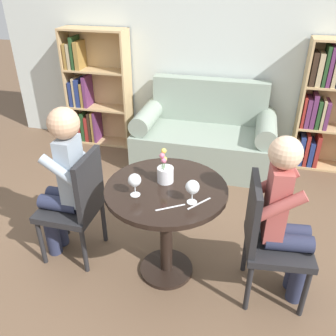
{
  "coord_description": "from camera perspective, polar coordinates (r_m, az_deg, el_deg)",
  "views": [
    {
      "loc": [
        0.49,
        -1.91,
        2.04
      ],
      "look_at": [
        0.0,
        0.05,
        0.88
      ],
      "focal_mm": 38.0,
      "sensor_mm": 36.0,
      "label": 1
    }
  ],
  "objects": [
    {
      "name": "flower_vase",
      "position": [
        2.38,
        -0.48,
        -0.63
      ],
      "size": [
        0.11,
        0.11,
        0.24
      ],
      "color": "silver",
      "rests_on": "round_table"
    },
    {
      "name": "knife_left_setting",
      "position": [
        2.17,
        0.38,
        -6.34
      ],
      "size": [
        0.17,
        0.11,
        0.0
      ],
      "color": "silver",
      "rests_on": "round_table"
    },
    {
      "name": "wine_glass_left",
      "position": [
        2.23,
        -5.38,
        -2.06
      ],
      "size": [
        0.08,
        0.08,
        0.15
      ],
      "color": "white",
      "rests_on": "round_table"
    },
    {
      "name": "person_right",
      "position": [
        2.39,
        18.42,
        -7.82
      ],
      "size": [
        0.44,
        0.37,
        1.21
      ],
      "rotation": [
        0.0,
        0.0,
        1.68
      ],
      "color": "#282D47",
      "rests_on": "ground_plane"
    },
    {
      "name": "wine_glass_right",
      "position": [
        2.16,
        3.94,
        -3.17
      ],
      "size": [
        0.09,
        0.09,
        0.16
      ],
      "color": "white",
      "rests_on": "round_table"
    },
    {
      "name": "bookshelf_right",
      "position": [
        4.24,
        24.16,
        8.83
      ],
      "size": [
        0.78,
        0.28,
        1.41
      ],
      "color": "tan",
      "rests_on": "ground_plane"
    },
    {
      "name": "bookshelf_left",
      "position": [
        4.63,
        -12.01,
        11.71
      ],
      "size": [
        0.78,
        0.28,
        1.41
      ],
      "color": "tan",
      "rests_on": "ground_plane"
    },
    {
      "name": "couch",
      "position": [
        4.1,
        5.89,
        4.83
      ],
      "size": [
        1.54,
        0.8,
        0.92
      ],
      "color": "gray",
      "rests_on": "ground_plane"
    },
    {
      "name": "chair_right",
      "position": [
        2.45,
        15.77,
        -10.52
      ],
      "size": [
        0.46,
        0.46,
        0.9
      ],
      "rotation": [
        0.0,
        0.0,
        1.68
      ],
      "color": "#232326",
      "rests_on": "ground_plane"
    },
    {
      "name": "round_table",
      "position": [
        2.46,
        -0.29,
        -6.63
      ],
      "size": [
        0.82,
        0.82,
        0.76
      ],
      "color": "black",
      "rests_on": "ground_plane"
    },
    {
      "name": "ground_plane",
      "position": [
        2.84,
        -0.26,
        -16.03
      ],
      "size": [
        16.0,
        16.0,
        0.0
      ],
      "primitive_type": "plane",
      "color": "brown"
    },
    {
      "name": "person_left",
      "position": [
        2.69,
        -16.42,
        -1.9
      ],
      "size": [
        0.42,
        0.34,
        1.24
      ],
      "rotation": [
        0.0,
        0.0,
        -1.58
      ],
      "color": "#282D47",
      "rests_on": "ground_plane"
    },
    {
      "name": "back_wall",
      "position": [
        4.19,
        7.63,
        20.24
      ],
      "size": [
        5.2,
        0.05,
        2.7
      ],
      "color": "silver",
      "rests_on": "ground_plane"
    },
    {
      "name": "chair_left",
      "position": [
        2.75,
        -14.32,
        -5.38
      ],
      "size": [
        0.42,
        0.42,
        0.9
      ],
      "rotation": [
        0.0,
        0.0,
        -1.58
      ],
      "color": "#232326",
      "rests_on": "ground_plane"
    },
    {
      "name": "fork_left_setting",
      "position": [
        2.21,
        5.02,
        -5.69
      ],
      "size": [
        0.12,
        0.16,
        0.0
      ],
      "color": "silver",
      "rests_on": "round_table"
    }
  ]
}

